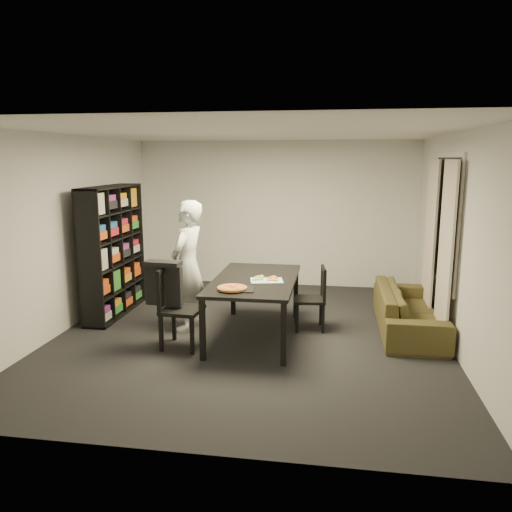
% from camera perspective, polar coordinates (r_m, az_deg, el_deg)
% --- Properties ---
extents(room, '(5.01, 5.51, 2.61)m').
position_cam_1_polar(room, '(6.35, -0.61, 2.15)').
color(room, black).
rests_on(room, ground).
extents(window_pane, '(0.02, 1.40, 1.60)m').
position_cam_1_polar(window_pane, '(6.98, 20.87, 3.90)').
color(window_pane, black).
rests_on(window_pane, room).
extents(window_frame, '(0.03, 1.52, 1.72)m').
position_cam_1_polar(window_frame, '(6.98, 20.83, 3.90)').
color(window_frame, white).
rests_on(window_frame, room).
extents(curtain_left, '(0.03, 0.70, 2.25)m').
position_cam_1_polar(curtain_left, '(6.51, 20.84, 0.31)').
color(curtain_left, beige).
rests_on(curtain_left, room).
extents(curtain_right, '(0.03, 0.70, 2.25)m').
position_cam_1_polar(curtain_right, '(7.51, 19.26, 1.77)').
color(curtain_right, beige).
rests_on(curtain_right, room).
extents(bookshelf, '(0.35, 1.50, 1.90)m').
position_cam_1_polar(bookshelf, '(7.62, -16.03, 0.55)').
color(bookshelf, black).
rests_on(bookshelf, room).
extents(dining_table, '(1.03, 1.86, 0.77)m').
position_cam_1_polar(dining_table, '(6.40, -0.14, -3.20)').
color(dining_table, black).
rests_on(dining_table, room).
extents(chair_left, '(0.50, 0.50, 0.99)m').
position_cam_1_polar(chair_left, '(6.18, -9.28, -5.23)').
color(chair_left, black).
rests_on(chair_left, room).
extents(chair_right, '(0.45, 0.45, 0.86)m').
position_cam_1_polar(chair_right, '(6.78, 6.85, -4.32)').
color(chair_right, black).
rests_on(chair_right, room).
extents(draped_jacket, '(0.47, 0.23, 0.55)m').
position_cam_1_polar(draped_jacket, '(6.17, -10.51, -2.86)').
color(draped_jacket, black).
rests_on(draped_jacket, chair_left).
extents(person, '(0.52, 0.70, 1.75)m').
position_cam_1_polar(person, '(6.73, -7.79, -1.11)').
color(person, silver).
rests_on(person, room).
extents(baking_tray, '(0.43, 0.35, 0.01)m').
position_cam_1_polar(baking_tray, '(5.88, -2.16, -3.77)').
color(baking_tray, black).
rests_on(baking_tray, dining_table).
extents(pepperoni_pizza, '(0.35, 0.35, 0.03)m').
position_cam_1_polar(pepperoni_pizza, '(5.84, -2.74, -3.66)').
color(pepperoni_pizza, '#A96B31').
rests_on(pepperoni_pizza, dining_table).
extents(kitchen_towel, '(0.45, 0.38, 0.01)m').
position_cam_1_polar(kitchen_towel, '(6.27, 1.22, -2.82)').
color(kitchen_towel, silver).
rests_on(kitchen_towel, dining_table).
extents(pizza_slices, '(0.46, 0.43, 0.01)m').
position_cam_1_polar(pizza_slices, '(6.35, 1.13, -2.54)').
color(pizza_slices, gold).
rests_on(pizza_slices, dining_table).
extents(sofa, '(0.78, 1.99, 0.58)m').
position_cam_1_polar(sofa, '(7.04, 17.05, -5.88)').
color(sofa, '#3A2E17').
rests_on(sofa, room).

